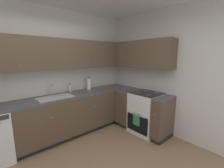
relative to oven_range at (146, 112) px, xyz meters
The scene contains 13 objects.
wall_back 2.43m from the oven_range, 143.22° to the left, with size 4.29×0.05×2.70m, color silver.
wall_right 1.01m from the oven_range, 50.87° to the right, with size 0.05×3.51×2.70m, color silver.
lower_cabinets_back 1.73m from the oven_range, 143.20° to the left, with size 2.13×0.62×0.87m.
countertop_back 1.78m from the oven_range, 143.32° to the left, with size 3.33×0.60×0.04m, color #4C4C51.
lower_cabinets_right 0.21m from the oven_range, 94.38° to the left, with size 0.62×1.26×0.87m.
countertop_right 0.47m from the oven_range, 95.16° to the left, with size 0.60×1.26×0.03m.
oven_range is the anchor object (origin of this frame).
upper_cabinets_back 2.33m from the oven_range, 142.83° to the left, with size 3.01×0.34×0.62m.
upper_cabinets_right 1.37m from the oven_range, 74.04° to the left, with size 0.32×1.81×0.62m.
sink 1.98m from the oven_range, 148.93° to the left, with size 0.68×0.40×0.10m.
faucet 2.13m from the oven_range, 143.86° to the left, with size 0.07×0.16×0.23m.
soap_bottle 1.82m from the oven_range, 135.76° to the left, with size 0.05×0.05×0.21m.
paper_towel_roll 1.52m from the oven_range, 122.34° to the left, with size 0.11×0.11×0.33m.
Camera 1 is at (-0.88, -1.52, 1.72)m, focal length 23.89 mm.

